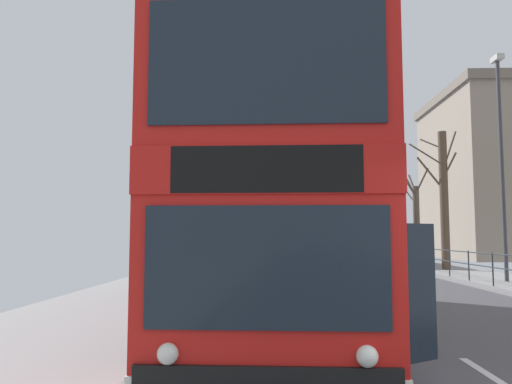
{
  "coord_description": "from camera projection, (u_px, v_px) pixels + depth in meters",
  "views": [
    {
      "loc": [
        -2.74,
        -3.81,
        1.74
      ],
      "look_at": [
        -3.0,
        5.02,
        2.52
      ],
      "focal_mm": 35.05,
      "sensor_mm": 36.0,
      "label": 1
    }
  ],
  "objects": [
    {
      "name": "street_lamp_far_side",
      "position": [
        501.0,
        150.0,
        18.2
      ],
      "size": [
        0.28,
        0.6,
        8.27
      ],
      "color": "#38383D",
      "rests_on": "ground"
    },
    {
      "name": "bare_tree_far_01",
      "position": [
        444.0,
        197.0,
        24.41
      ],
      "size": [
        2.47,
        1.28,
        6.93
      ],
      "color": "#4C3D2D",
      "rests_on": "ground"
    },
    {
      "name": "background_bus_far_lane",
      "position": [
        363.0,
        238.0,
        31.16
      ],
      "size": [
        2.75,
        9.96,
        2.98
      ],
      "color": "navy",
      "rests_on": "ground"
    },
    {
      "name": "bare_tree_far_00",
      "position": [
        416.0,
        221.0,
        29.37
      ],
      "size": [
        1.42,
        2.17,
        5.52
      ],
      "color": "brown",
      "rests_on": "ground"
    },
    {
      "name": "background_building_00",
      "position": [
        506.0,
        175.0,
        39.96
      ],
      "size": [
        10.7,
        12.99,
        13.24
      ],
      "color": "gray",
      "rests_on": "ground"
    },
    {
      "name": "double_decker_bus_main",
      "position": [
        275.0,
        211.0,
        10.35
      ],
      "size": [
        3.29,
        11.64,
        4.31
      ],
      "color": "red",
      "rests_on": "ground"
    }
  ]
}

